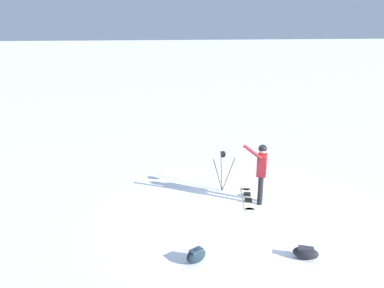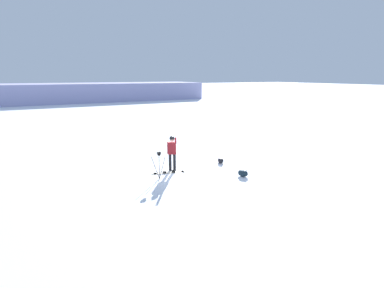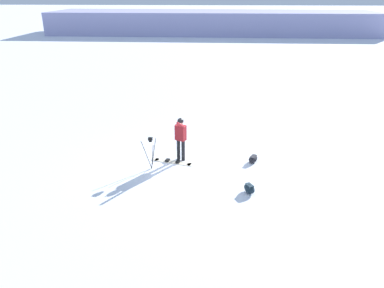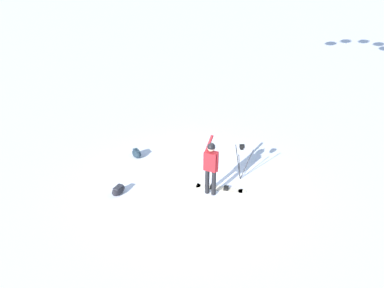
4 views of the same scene
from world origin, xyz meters
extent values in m
plane|color=white|center=(0.00, 0.00, 0.00)|extent=(300.00, 300.00, 0.00)
cylinder|color=black|center=(0.64, 0.43, 0.43)|extent=(0.14, 0.14, 0.87)
cylinder|color=black|center=(0.74, 0.63, 0.43)|extent=(0.14, 0.14, 0.87)
cube|color=maroon|center=(0.69, 0.53, 1.17)|extent=(0.41, 0.47, 0.61)
sphere|color=tan|center=(0.69, 0.53, 1.63)|extent=(0.23, 0.23, 0.23)
sphere|color=black|center=(0.69, 0.53, 1.66)|extent=(0.25, 0.25, 0.25)
cylinder|color=maroon|center=(0.38, 0.48, 1.60)|extent=(0.54, 0.32, 0.43)
cylinder|color=maroon|center=(0.80, 0.70, 1.17)|extent=(0.09, 0.09, 0.61)
cube|color=beige|center=(0.42, 0.84, 0.01)|extent=(0.65, 1.52, 0.02)
cylinder|color=beige|center=(0.24, 0.11, 0.01)|extent=(0.28, 0.28, 0.02)
cylinder|color=beige|center=(0.61, 1.56, 0.01)|extent=(0.28, 0.28, 0.02)
cube|color=black|center=(0.37, 0.62, 0.06)|extent=(0.23, 0.19, 0.08)
cube|color=black|center=(0.48, 1.05, 0.06)|extent=(0.23, 0.19, 0.08)
ellipsoid|color=black|center=(0.66, -2.36, 0.14)|extent=(0.63, 0.52, 0.27)
cube|color=#2C2C33|center=(0.66, -2.36, 0.23)|extent=(0.38, 0.31, 0.08)
cylinder|color=#262628|center=(-0.14, 1.77, 0.56)|extent=(0.06, 0.40, 1.13)
cylinder|color=#262628|center=(-0.33, 1.51, 0.56)|extent=(0.37, 0.19, 1.13)
cylinder|color=#262628|center=(0.01, 1.51, 0.56)|extent=(0.38, 0.17, 1.13)
cube|color=black|center=(-0.16, 1.59, 1.15)|extent=(0.10, 0.10, 0.06)
cube|color=black|center=(-0.16, 1.59, 1.23)|extent=(0.12, 0.16, 0.10)
ellipsoid|color=#192833|center=(-1.75, -2.03, 0.16)|extent=(0.57, 0.48, 0.32)
cube|color=#263A47|center=(-1.75, -2.03, 0.27)|extent=(0.34, 0.29, 0.08)
cube|color=#9F9DCB|center=(46.42, -0.09, 1.62)|extent=(11.27, 48.75, 3.25)
camera|label=1|loc=(-3.26, -9.18, 4.92)|focal=36.03mm
camera|label=2|loc=(-12.55, 6.53, 4.70)|focal=28.10mm
camera|label=3|loc=(-12.61, -0.81, 6.39)|focal=34.14mm
camera|label=4|loc=(11.76, -0.27, 7.33)|focal=39.06mm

